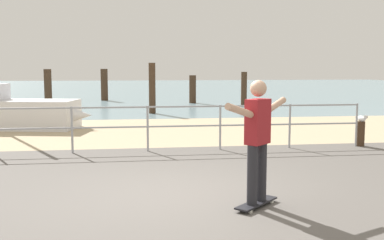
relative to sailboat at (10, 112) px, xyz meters
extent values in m
cube|color=#605B56|center=(4.36, -9.05, -0.52)|extent=(24.00, 10.00, 0.04)
cube|color=tan|center=(4.36, -1.05, -0.52)|extent=(24.00, 6.00, 0.04)
cube|color=#75939E|center=(4.36, 26.95, -0.52)|extent=(72.00, 50.00, 0.04)
cylinder|color=#9EA0A5|center=(2.43, -4.45, 0.00)|extent=(0.05, 0.05, 1.05)
cylinder|color=#9EA0A5|center=(4.09, -4.45, 0.00)|extent=(0.05, 0.05, 1.05)
cylinder|color=#9EA0A5|center=(5.74, -4.45, 0.00)|extent=(0.05, 0.05, 1.05)
cylinder|color=#9EA0A5|center=(7.40, -4.45, 0.00)|extent=(0.05, 0.05, 1.05)
cylinder|color=#9EA0A5|center=(9.05, -4.45, 0.00)|extent=(0.05, 0.05, 1.05)
cylinder|color=#9EA0A5|center=(2.43, -4.45, 0.50)|extent=(13.25, 0.04, 0.04)
cylinder|color=#9EA0A5|center=(2.43, -4.45, 0.06)|extent=(13.25, 0.04, 0.04)
cube|color=silver|center=(-0.16, 0.03, -0.07)|extent=(4.59, 2.26, 0.90)
cone|color=silver|center=(2.00, -0.41, -0.07)|extent=(1.23, 0.97, 0.77)
cube|color=black|center=(5.39, -8.76, -0.45)|extent=(0.72, 0.70, 0.02)
cylinder|color=silver|center=(5.54, -8.51, -0.49)|extent=(0.06, 0.06, 0.06)
cylinder|color=silver|center=(5.65, -8.63, -0.49)|extent=(0.06, 0.06, 0.06)
cylinder|color=silver|center=(5.13, -8.90, -0.49)|extent=(0.06, 0.06, 0.06)
cylinder|color=silver|center=(5.24, -9.01, -0.49)|extent=(0.06, 0.06, 0.06)
cylinder|color=#26262B|center=(5.48, -8.68, -0.04)|extent=(0.14, 0.14, 0.80)
cylinder|color=#26262B|center=(5.31, -8.85, -0.04)|extent=(0.14, 0.14, 0.80)
cube|color=maroon|center=(5.39, -8.76, 0.66)|extent=(0.40, 0.39, 0.60)
sphere|color=tan|center=(5.39, -8.76, 1.10)|extent=(0.22, 0.22, 0.22)
cylinder|color=tan|center=(5.72, -8.46, 0.84)|extent=(0.46, 0.45, 0.23)
cylinder|color=tan|center=(5.07, -9.07, 0.84)|extent=(0.46, 0.45, 0.23)
cylinder|color=#422D1E|center=(9.18, -4.43, -0.21)|extent=(0.18, 0.18, 0.61)
ellipsoid|color=white|center=(9.18, -4.43, 0.16)|extent=(0.15, 0.33, 0.14)
sphere|color=white|center=(9.19, -4.62, 0.22)|extent=(0.09, 0.09, 0.09)
cone|color=gold|center=(9.19, -4.67, 0.22)|extent=(0.03, 0.05, 0.02)
cube|color=slate|center=(9.18, -4.27, 0.17)|extent=(0.08, 0.12, 0.02)
cylinder|color=#422D1E|center=(-0.16, 7.53, 0.39)|extent=(0.35, 0.35, 1.82)
cylinder|color=#422D1E|center=(2.21, 11.78, 0.39)|extent=(0.40, 0.40, 1.82)
cylinder|color=#422D1E|center=(4.58, 4.06, 0.52)|extent=(0.28, 0.28, 2.08)
cylinder|color=#422D1E|center=(6.95, 9.21, 0.22)|extent=(0.36, 0.36, 1.49)
cylinder|color=#422D1E|center=(9.32, 7.57, 0.32)|extent=(0.30, 0.30, 1.68)
camera|label=1|loc=(3.73, -14.57, 1.38)|focal=42.46mm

